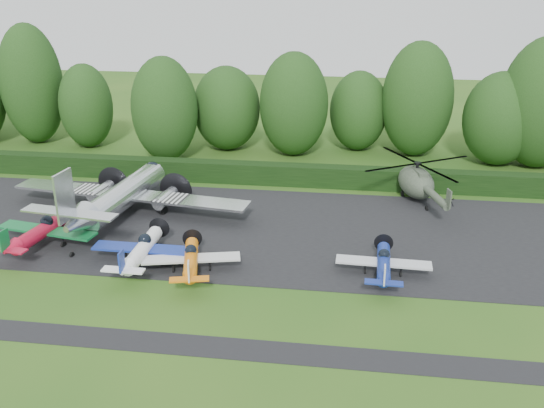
# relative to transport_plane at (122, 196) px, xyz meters

# --- Properties ---
(ground) EXTENTS (160.00, 160.00, 0.00)m
(ground) POSITION_rel_transport_plane_xyz_m (7.54, -11.21, -1.90)
(ground) COLOR #214E16
(ground) RESTS_ON ground
(apron) EXTENTS (70.00, 18.00, 0.01)m
(apron) POSITION_rel_transport_plane_xyz_m (7.54, -1.21, -1.89)
(apron) COLOR black
(apron) RESTS_ON ground
(taxiway_verge) EXTENTS (70.00, 2.00, 0.00)m
(taxiway_verge) POSITION_rel_transport_plane_xyz_m (7.54, -17.21, -1.89)
(taxiway_verge) COLOR black
(taxiway_verge) RESTS_ON ground
(hedgerow) EXTENTS (90.00, 1.60, 2.00)m
(hedgerow) POSITION_rel_transport_plane_xyz_m (7.54, 9.79, -1.90)
(hedgerow) COLOR black
(hedgerow) RESTS_ON ground
(transport_plane) EXTENTS (21.22, 16.27, 6.80)m
(transport_plane) POSITION_rel_transport_plane_xyz_m (0.00, 0.00, 0.00)
(transport_plane) COLOR silver
(transport_plane) RESTS_ON ground
(light_plane_red) EXTENTS (7.99, 8.40, 3.07)m
(light_plane_red) POSITION_rel_transport_plane_xyz_m (-3.99, -6.24, -0.62)
(light_plane_red) COLOR red
(light_plane_red) RESTS_ON ground
(light_plane_white) EXTENTS (7.56, 7.94, 2.90)m
(light_plane_white) POSITION_rel_transport_plane_xyz_m (4.48, -8.10, -0.69)
(light_plane_white) COLOR white
(light_plane_white) RESTS_ON ground
(light_plane_orange) EXTENTS (6.81, 7.16, 2.62)m
(light_plane_orange) POSITION_rel_transport_plane_xyz_m (8.23, -8.91, -0.81)
(light_plane_orange) COLOR orange
(light_plane_orange) RESTS_ON ground
(light_plane_blue) EXTENTS (6.53, 6.86, 2.51)m
(light_plane_blue) POSITION_rel_transport_plane_xyz_m (21.39, -7.65, -0.85)
(light_plane_blue) COLOR navy
(light_plane_blue) RESTS_ON ground
(helicopter) EXTENTS (10.82, 12.67, 3.49)m
(helicopter) POSITION_rel_transport_plane_xyz_m (24.75, 7.48, -0.02)
(helicopter) COLOR #323C2E
(helicopter) RESTS_ON ground
(tree_1) EXTENTS (6.00, 6.00, 9.58)m
(tree_1) POSITION_rel_transport_plane_xyz_m (-11.32, 19.40, 2.88)
(tree_1) COLOR black
(tree_1) RESTS_ON ground
(tree_3) EXTENTS (7.65, 7.65, 9.80)m
(tree_3) POSITION_rel_transport_plane_xyz_m (34.00, 19.09, 3.00)
(tree_3) COLOR black
(tree_3) RESTS_ON ground
(tree_4) EXTENTS (7.64, 7.64, 12.45)m
(tree_4) POSITION_rel_transport_plane_xyz_m (25.63, 21.23, 4.32)
(tree_4) COLOR black
(tree_4) RESTS_ON ground
(tree_5) EXTENTS (6.44, 6.44, 8.96)m
(tree_5) POSITION_rel_transport_plane_xyz_m (19.41, 22.49, 2.57)
(tree_5) COLOR black
(tree_5) RESTS_ON ground
(tree_6) EXTENTS (7.47, 7.47, 11.32)m
(tree_6) POSITION_rel_transport_plane_xyz_m (12.39, 19.60, 3.75)
(tree_6) COLOR black
(tree_6) RESTS_ON ground
(tree_7) EXTENTS (7.07, 7.07, 13.79)m
(tree_7) POSITION_rel_transport_plane_xyz_m (-18.08, 20.37, 4.99)
(tree_7) COLOR black
(tree_7) RESTS_ON ground
(tree_8) EXTENTS (8.73, 8.73, 13.46)m
(tree_8) POSITION_rel_transport_plane_xyz_m (37.90, 18.80, 4.82)
(tree_8) COLOR black
(tree_8) RESTS_ON ground
(tree_9) EXTENTS (7.53, 7.53, 9.45)m
(tree_9) POSITION_rel_transport_plane_xyz_m (4.71, 20.71, 2.82)
(tree_9) COLOR black
(tree_9) RESTS_ON ground
(tree_11) EXTENTS (7.01, 7.01, 11.13)m
(tree_11) POSITION_rel_transport_plane_xyz_m (-0.97, 15.87, 3.65)
(tree_11) COLOR black
(tree_11) RESTS_ON ground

